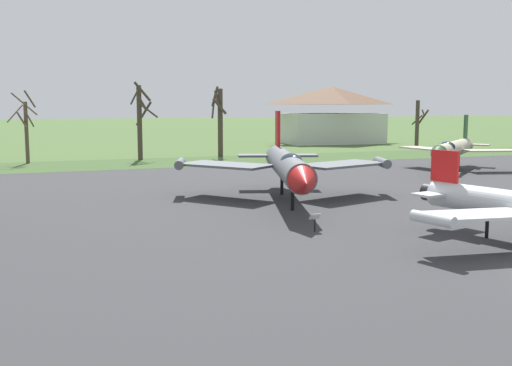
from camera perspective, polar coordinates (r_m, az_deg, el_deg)
name	(u,v)px	position (r m, az deg, el deg)	size (l,w,h in m)	color
asphalt_apron	(352,207)	(37.69, 9.15, -2.29)	(86.18, 54.14, 0.05)	#333335
grass_verge_strip	(206,161)	(68.13, -4.84, 2.07)	(146.18, 12.00, 0.06)	#375128
jet_fighter_rear_center	(453,149)	(60.21, 18.30, 3.11)	(13.73, 12.34, 5.39)	#B7B293
info_placard_rear_center	(456,176)	(51.10, 18.61, 0.60)	(0.62, 0.33, 0.95)	black
jet_fighter_rear_left	(287,165)	(38.82, 2.97, 1.72)	(15.03, 16.98, 5.93)	#565B60
info_placard_rear_left	(315,220)	(29.91, 5.65, -3.58)	(0.56, 0.28, 0.97)	black
bare_tree_center	(26,127)	(69.59, -21.13, 4.98)	(3.17, 3.34, 7.98)	brown
bare_tree_right_of_center	(140,118)	(70.63, -10.99, 6.09)	(3.12, 3.67, 9.07)	#42382D
bare_tree_far_right	(220,119)	(74.27, -3.51, 6.16)	(1.90, 2.51, 8.73)	#42382D
bare_tree_backdrop_extra	(418,123)	(92.57, 15.21, 5.53)	(1.72, 2.67, 7.15)	#42382D
visitor_building	(331,115)	(102.79, 7.18, 6.45)	(17.62, 11.47, 9.62)	beige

